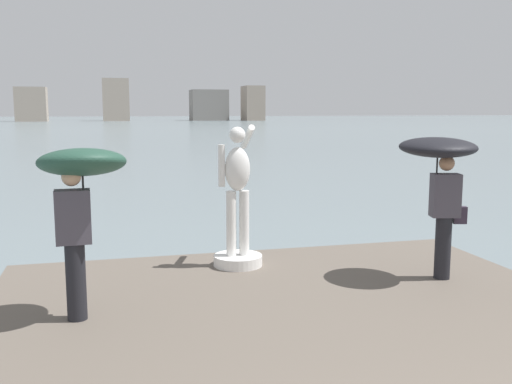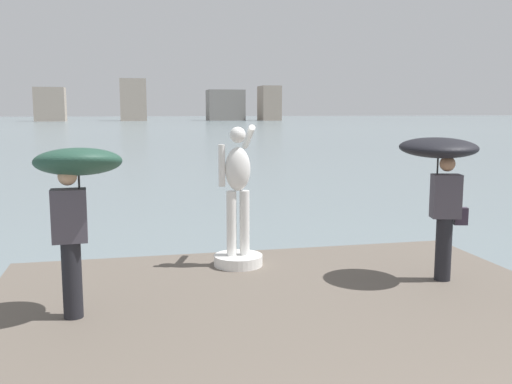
{
  "view_description": "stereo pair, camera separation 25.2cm",
  "coord_description": "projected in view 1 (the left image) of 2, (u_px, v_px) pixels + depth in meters",
  "views": [
    {
      "loc": [
        -2.07,
        -1.25,
        2.75
      ],
      "look_at": [
        0.0,
        6.86,
        1.55
      ],
      "focal_mm": 40.38,
      "sensor_mm": 36.0,
      "label": 1
    },
    {
      "loc": [
        -1.83,
        -1.31,
        2.75
      ],
      "look_at": [
        0.0,
        6.86,
        1.55
      ],
      "focal_mm": 40.38,
      "sensor_mm": 36.0,
      "label": 2
    }
  ],
  "objects": [
    {
      "name": "onlooker_right",
      "position": [
        440.0,
        166.0,
        7.9
      ],
      "size": [
        1.28,
        1.29,
        2.0
      ],
      "color": "black",
      "rests_on": "pier"
    },
    {
      "name": "distant_skyline",
      "position": [
        99.0,
        101.0,
        136.87
      ],
      "size": [
        83.05,
        10.74,
        11.07
      ],
      "color": "gray",
      "rests_on": "ground"
    },
    {
      "name": "ground_plane",
      "position": [
        140.0,
        149.0,
        40.46
      ],
      "size": [
        400.0,
        400.0,
        0.0
      ],
      "primitive_type": "plane",
      "color": "slate"
    },
    {
      "name": "statue_white_figure",
      "position": [
        238.0,
        213.0,
        8.65
      ],
      "size": [
        0.74,
        0.93,
        2.13
      ],
      "color": "white",
      "rests_on": "pier"
    },
    {
      "name": "onlooker_left",
      "position": [
        80.0,
        183.0,
        6.35
      ],
      "size": [
        1.01,
        1.04,
        2.0
      ],
      "color": "black",
      "rests_on": "pier"
    }
  ]
}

